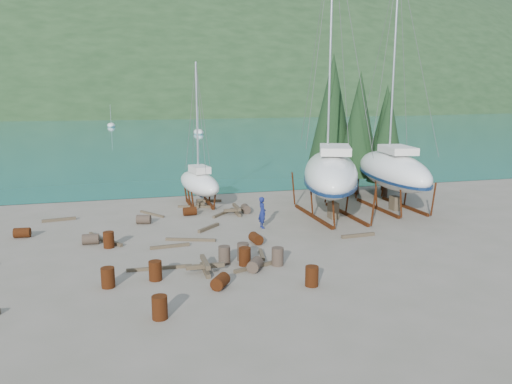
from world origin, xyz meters
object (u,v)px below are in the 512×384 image
object	(u,v)px
large_sailboat_far	(393,170)
worker	(262,212)
small_sailboat_shore	(199,183)
large_sailboat_near	(331,173)

from	to	relation	value
large_sailboat_far	worker	world-z (taller)	large_sailboat_far
small_sailboat_shore	large_sailboat_near	bearing A→B (deg)	-45.47
large_sailboat_near	worker	size ratio (longest dim) A/B	9.57
large_sailboat_near	small_sailboat_shore	bearing A→B (deg)	165.92
small_sailboat_shore	worker	bearing A→B (deg)	-79.30
large_sailboat_near	worker	bearing A→B (deg)	-140.83
worker	large_sailboat_far	bearing A→B (deg)	-78.10
large_sailboat_near	worker	distance (m)	5.85
large_sailboat_near	small_sailboat_shore	world-z (taller)	large_sailboat_near
large_sailboat_near	large_sailboat_far	world-z (taller)	large_sailboat_near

